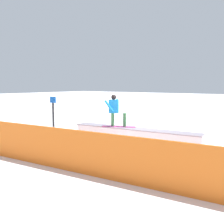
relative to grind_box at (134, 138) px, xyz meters
name	(u,v)px	position (x,y,z in m)	size (l,w,h in m)	color
ground_plane	(134,146)	(0.00, 0.00, -0.34)	(120.00, 120.00, 0.00)	white
grind_box	(134,138)	(0.00, 0.00, 0.00)	(5.55, 1.29, 0.75)	white
snowboarder	(115,109)	(0.88, 0.16, 1.15)	(1.39, 0.92, 1.38)	#BA2F81
safety_fence	(66,150)	(0.00, 3.79, 0.29)	(13.03, 0.06, 1.26)	orange
trail_marker	(53,115)	(4.19, 0.75, 0.71)	(0.40, 0.10, 1.96)	#262628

